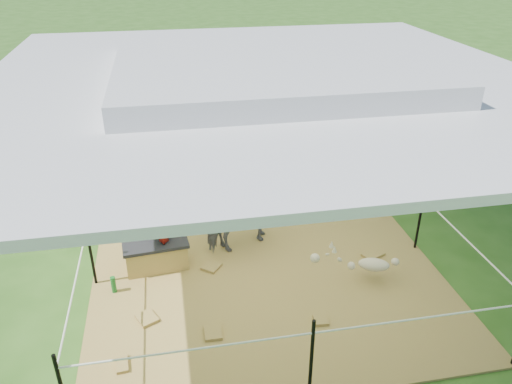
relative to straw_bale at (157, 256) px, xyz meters
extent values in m
plane|color=#2D5919|center=(1.45, -0.22, -0.21)|extent=(90.00, 90.00, 0.00)
cube|color=brown|center=(1.45, -0.22, -0.20)|extent=(4.60, 4.60, 0.03)
cylinder|color=silver|center=(-1.55, 2.78, 1.09)|extent=(0.07, 0.07, 2.60)
cylinder|color=silver|center=(4.45, 2.78, 1.09)|extent=(0.07, 0.07, 2.60)
cube|color=white|center=(1.45, -0.22, 2.43)|extent=(6.30, 6.30, 0.08)
cube|color=white|center=(1.45, -0.22, 2.58)|extent=(3.30, 3.30, 0.22)
cylinder|color=black|center=(-0.80, 2.03, 0.29)|extent=(0.04, 0.04, 1.00)
cylinder|color=black|center=(1.45, 2.03, 0.29)|extent=(0.04, 0.04, 1.00)
cylinder|color=black|center=(3.70, 2.03, 0.29)|extent=(0.04, 0.04, 1.00)
cylinder|color=black|center=(-0.80, -0.22, 0.29)|extent=(0.04, 0.04, 1.00)
cylinder|color=black|center=(3.70, -0.22, 0.29)|extent=(0.04, 0.04, 1.00)
cylinder|color=black|center=(1.45, -2.47, 0.29)|extent=(0.04, 0.04, 1.00)
cylinder|color=white|center=(1.45, 2.03, 0.64)|extent=(4.50, 0.02, 0.02)
cylinder|color=white|center=(1.45, -2.47, 0.64)|extent=(4.50, 0.02, 0.02)
cylinder|color=white|center=(3.70, -0.22, 0.64)|extent=(0.02, 4.50, 0.02)
cylinder|color=white|center=(-0.80, -0.22, 0.64)|extent=(0.02, 4.50, 0.02)
cube|color=#B08A40|center=(0.00, 0.00, 0.00)|extent=(0.85, 0.48, 0.36)
cube|color=black|center=(0.00, 0.00, 0.20)|extent=(0.91, 0.53, 0.05)
imported|color=#A71710|center=(0.10, 0.00, 0.67)|extent=(0.27, 0.38, 0.97)
cylinder|color=#176723|center=(-0.55, -0.45, -0.07)|extent=(0.07, 0.07, 0.23)
imported|color=#4E4D53|center=(1.31, 0.27, 0.32)|extent=(1.31, 0.97, 1.01)
cylinder|color=#FF93C1|center=(1.31, 0.27, 0.90)|extent=(0.31, 0.31, 0.15)
cylinder|color=blue|center=(4.98, 5.60, 0.25)|extent=(0.62, 0.62, 0.91)
cube|color=brown|center=(3.24, 7.40, 0.16)|extent=(1.99, 1.61, 0.73)
cube|color=brown|center=(6.08, 9.02, 0.17)|extent=(2.16, 1.88, 0.75)
imported|color=#2D5FA9|center=(3.47, 7.75, 0.45)|extent=(0.74, 0.64, 1.31)
camera|label=1|loc=(0.30, -5.77, 3.91)|focal=35.00mm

